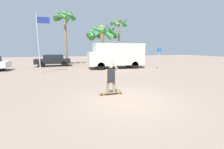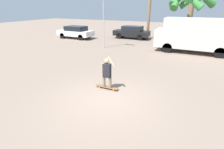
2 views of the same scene
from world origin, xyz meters
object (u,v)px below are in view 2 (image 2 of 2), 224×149
at_px(parked_car_white, 76,32).
at_px(flagpole, 105,14).
at_px(person_skateboarder, 107,72).
at_px(parked_car_black, 132,32).
at_px(camper_van, 197,34).
at_px(skateboard, 107,87).

height_order(parked_car_white, flagpole, flagpole).
bearing_deg(person_skateboarder, parked_car_black, 105.07).
height_order(camper_van, parked_car_white, camper_van).
bearing_deg(person_skateboarder, parked_car_white, 132.34).
bearing_deg(skateboard, camper_van, 69.85).
bearing_deg(parked_car_black, camper_van, -30.83).
bearing_deg(parked_car_black, flagpole, -95.17).
bearing_deg(skateboard, person_skateboarder, -180.00).
bearing_deg(skateboard, parked_car_black, 105.07).
bearing_deg(flagpole, parked_car_white, 151.56).
relative_size(skateboard, person_skateboarder, 0.72).
distance_m(parked_car_black, flagpole, 6.45).
bearing_deg(parked_car_black, skateboard, -74.93).
distance_m(skateboard, flagpole, 9.48).
xyz_separation_m(parked_car_black, flagpole, (-0.54, -6.00, 2.28)).
relative_size(person_skateboarder, camper_van, 0.25).
bearing_deg(camper_van, parked_car_white, 173.92).
height_order(camper_van, flagpole, flagpole).
xyz_separation_m(skateboard, flagpole, (-4.29, 7.90, 3.01)).
distance_m(person_skateboarder, parked_car_black, 14.40).
xyz_separation_m(skateboard, parked_car_white, (-10.04, 11.02, 0.72)).
bearing_deg(skateboard, flagpole, 118.48).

